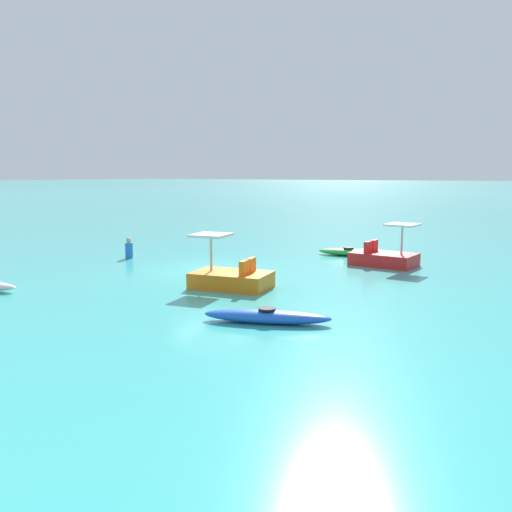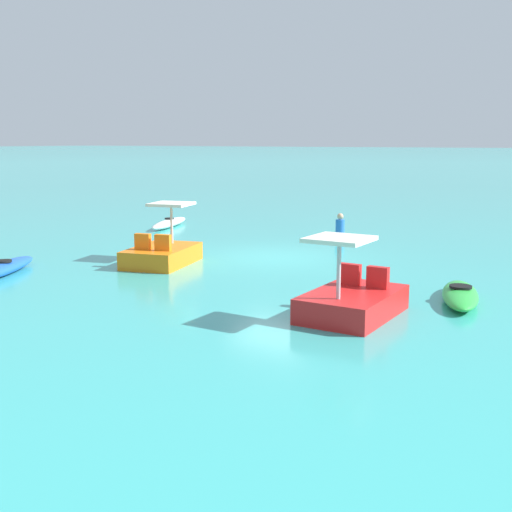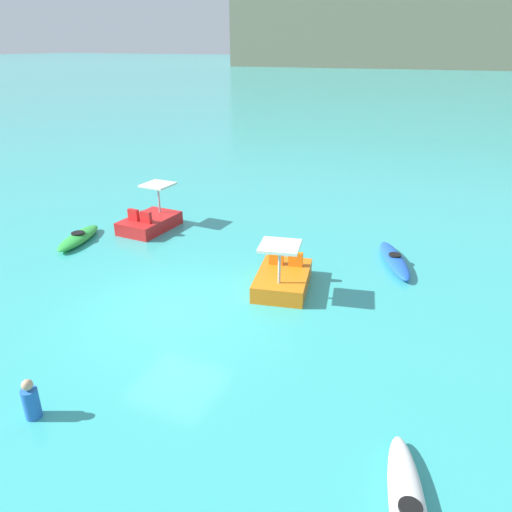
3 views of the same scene
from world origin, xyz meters
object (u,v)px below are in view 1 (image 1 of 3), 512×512
Objects in this scene: pedal_boat_red at (384,257)px; pedal_boat_orange at (231,277)px; kayak_green at (348,252)px; kayak_blue at (267,316)px; person_near_shore at (129,249)px.

pedal_boat_red is 0.93× the size of pedal_boat_orange.
kayak_blue is at bearing 14.60° from kayak_green.
person_near_shore is (-2.38, -7.20, 0.05)m from pedal_boat_orange.
kayak_blue is 3.50× the size of person_near_shore.
pedal_boat_red is at bearing 113.82° from person_near_shore.
kayak_green is at bearing -165.40° from kayak_blue.
person_near_shore reaches higher than kayak_blue.
person_near_shore is (-5.13, -10.34, 0.22)m from kayak_blue.
pedal_boat_red is 2.83× the size of person_near_shore.
pedal_boat_orange is 3.04× the size of person_near_shore.
kayak_blue is 1.24× the size of pedal_boat_red.
pedal_boat_red is at bearing -176.15° from kayak_blue.
kayak_blue is 11.54m from person_near_shore.
pedal_boat_red reaches higher than kayak_green.
kayak_green is at bearing 178.16° from pedal_boat_orange.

